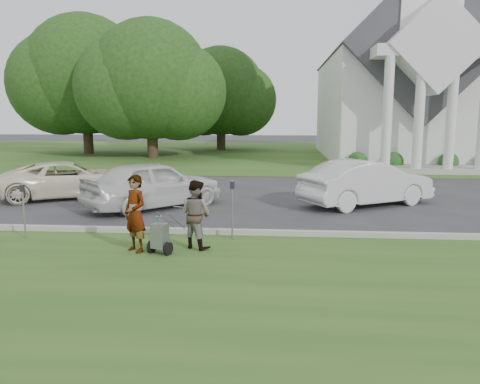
# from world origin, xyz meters

# --- Properties ---
(ground) EXTENTS (120.00, 120.00, 0.00)m
(ground) POSITION_xyz_m (0.00, 0.00, 0.00)
(ground) COLOR #333335
(ground) RESTS_ON ground
(grass_strip) EXTENTS (80.00, 7.00, 0.01)m
(grass_strip) POSITION_xyz_m (0.00, -3.00, 0.01)
(grass_strip) COLOR #2A531C
(grass_strip) RESTS_ON ground
(church_lawn) EXTENTS (80.00, 30.00, 0.01)m
(church_lawn) POSITION_xyz_m (0.00, 27.00, 0.01)
(church_lawn) COLOR #2A531C
(church_lawn) RESTS_ON ground
(curb) EXTENTS (80.00, 0.18, 0.15)m
(curb) POSITION_xyz_m (0.00, 0.55, 0.07)
(curb) COLOR #9E9E93
(curb) RESTS_ON ground
(church) EXTENTS (9.19, 19.00, 24.10)m
(church) POSITION_xyz_m (9.00, 23.11, 5.94)
(church) COLOR white
(church) RESTS_ON ground
(tree_left) EXTENTS (10.63, 8.40, 9.71)m
(tree_left) POSITION_xyz_m (-8.01, 21.99, 5.11)
(tree_left) COLOR #332316
(tree_left) RESTS_ON ground
(tree_far) EXTENTS (11.64, 9.20, 10.73)m
(tree_far) POSITION_xyz_m (-14.01, 24.99, 5.69)
(tree_far) COLOR #332316
(tree_far) RESTS_ON ground
(tree_back) EXTENTS (9.61, 7.60, 8.89)m
(tree_back) POSITION_xyz_m (-4.01, 29.99, 4.73)
(tree_back) COLOR #332316
(tree_back) RESTS_ON ground
(striping_cart) EXTENTS (0.73, 1.08, 0.94)m
(striping_cart) POSITION_xyz_m (-1.59, -1.26, 0.40)
(striping_cart) COLOR black
(striping_cart) RESTS_ON ground
(person_left) EXTENTS (0.76, 0.71, 1.74)m
(person_left) POSITION_xyz_m (-2.18, -1.12, 0.87)
(person_left) COLOR #999999
(person_left) RESTS_ON ground
(person_right) EXTENTS (0.97, 0.91, 1.59)m
(person_right) POSITION_xyz_m (-0.88, -0.72, 0.79)
(person_right) COLOR #999999
(person_right) RESTS_ON ground
(parking_meter_near) EXTENTS (0.11, 0.10, 1.49)m
(parking_meter_near) POSITION_xyz_m (-0.11, 0.07, 0.94)
(parking_meter_near) COLOR gray
(parking_meter_near) RESTS_ON ground
(parking_meter_far) EXTENTS (0.10, 0.09, 1.38)m
(parking_meter_far) POSITION_xyz_m (-5.30, -0.20, 0.87)
(parking_meter_far) COLOR gray
(parking_meter_far) RESTS_ON ground
(car_a) EXTENTS (5.34, 4.22, 1.35)m
(car_a) POSITION_xyz_m (-6.80, 5.61, 0.68)
(car_a) COLOR #F2E9CE
(car_a) RESTS_ON ground
(car_b) EXTENTS (4.62, 4.63, 1.59)m
(car_b) POSITION_xyz_m (-3.10, 3.92, 0.79)
(car_b) COLOR silver
(car_b) RESTS_ON ground
(car_d) EXTENTS (4.89, 3.79, 1.55)m
(car_d) POSITION_xyz_m (4.02, 4.93, 0.77)
(car_d) COLOR silver
(car_d) RESTS_ON ground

